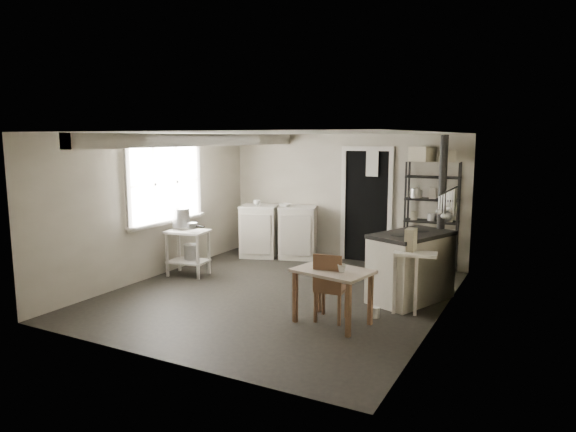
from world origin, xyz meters
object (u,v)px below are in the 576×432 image
at_px(flour_sack, 404,262).
at_px(stockpot, 181,218).
at_px(work_table, 333,293).
at_px(shelf_rack, 432,216).
at_px(chair, 331,282).
at_px(base_cabinets, 279,233).
at_px(stove, 411,269).
at_px(prep_table, 188,251).

bearing_deg(flour_sack, stockpot, -155.19).
bearing_deg(work_table, shelf_rack, 80.61).
height_order(chair, flour_sack, chair).
distance_m(shelf_rack, chair, 3.01).
height_order(stockpot, shelf_rack, shelf_rack).
bearing_deg(chair, flour_sack, 78.61).
bearing_deg(stockpot, base_cabinets, 65.86).
distance_m(base_cabinets, stove, 3.22).
relative_size(prep_table, flour_sack, 1.49).
height_order(work_table, flour_sack, work_table).
height_order(base_cabinets, stove, base_cabinets).
xyz_separation_m(stove, work_table, (-0.60, -1.34, -0.06)).
distance_m(prep_table, work_table, 3.10).
distance_m(shelf_rack, work_table, 3.12).
distance_m(stove, flour_sack, 1.23).
bearing_deg(stockpot, work_table, -17.44).
relative_size(shelf_rack, chair, 2.14).
distance_m(stove, work_table, 1.47).
bearing_deg(prep_table, flour_sack, 26.13).
distance_m(work_table, chair, 0.16).
bearing_deg(chair, stove, 56.59).
distance_m(stove, chair, 1.41).
xyz_separation_m(stockpot, base_cabinets, (0.82, 1.83, -0.48)).
relative_size(stove, flour_sack, 2.40).
height_order(stockpot, base_cabinets, stockpot).
distance_m(prep_table, shelf_rack, 4.07).
xyz_separation_m(shelf_rack, chair, (-0.56, -2.93, -0.46)).
bearing_deg(flour_sack, shelf_rack, 60.69).
relative_size(stockpot, shelf_rack, 0.16).
distance_m(stockpot, shelf_rack, 4.14).
xyz_separation_m(work_table, flour_sack, (0.20, 2.49, -0.14)).
relative_size(chair, flour_sack, 1.72).
bearing_deg(prep_table, chair, -16.30).
relative_size(base_cabinets, stove, 1.23).
height_order(shelf_rack, stove, shelf_rack).
relative_size(work_table, chair, 1.03).
relative_size(prep_table, shelf_rack, 0.40).
bearing_deg(work_table, chair, 120.29).
distance_m(stockpot, chair, 3.18).
xyz_separation_m(prep_table, shelf_rack, (3.45, 2.08, 0.55)).
xyz_separation_m(work_table, chair, (-0.06, 0.10, 0.10)).
bearing_deg(flour_sack, chair, -96.21).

